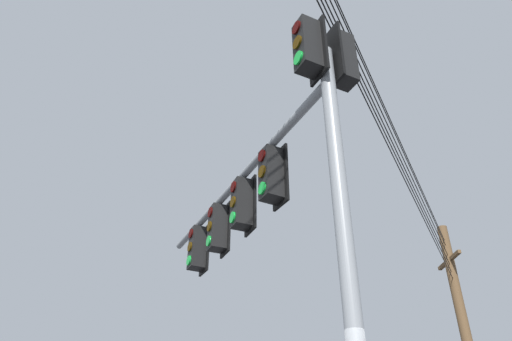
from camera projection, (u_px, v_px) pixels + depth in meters
The scene contains 1 object.
signal_mast_assembly at pixel (270, 189), 7.61m from camera, with size 3.25×6.00×6.90m.
Camera 1 is at (1.44, 4.42, 1.24)m, focal length 34.25 mm.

